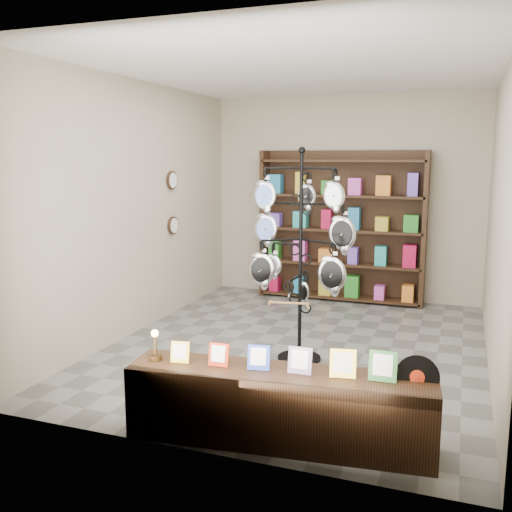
{
  "coord_description": "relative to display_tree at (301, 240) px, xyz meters",
  "views": [
    {
      "loc": [
        1.67,
        -5.94,
        2.1
      ],
      "look_at": [
        -0.13,
        -1.0,
        1.19
      ],
      "focal_mm": 40.0,
      "sensor_mm": 36.0,
      "label": 1
    }
  ],
  "objects": [
    {
      "name": "back_shelving",
      "position": [
        -0.14,
        2.7,
        -0.24
      ],
      "size": [
        2.42,
        0.36,
        2.2
      ],
      "color": "black",
      "rests_on": "ground"
    },
    {
      "name": "room_envelope",
      "position": [
        -0.14,
        0.41,
        0.58
      ],
      "size": [
        5.0,
        5.0,
        5.0
      ],
      "color": "#ABA38A",
      "rests_on": "ground"
    },
    {
      "name": "ground",
      "position": [
        -0.14,
        0.41,
        -1.27
      ],
      "size": [
        5.0,
        5.0,
        0.0
      ],
      "primitive_type": "plane",
      "color": "slate",
      "rests_on": "ground"
    },
    {
      "name": "wall_clocks",
      "position": [
        -2.11,
        1.21,
        0.23
      ],
      "size": [
        0.03,
        0.24,
        0.84
      ],
      "color": "black",
      "rests_on": "ground"
    },
    {
      "name": "display_tree",
      "position": [
        0.0,
        0.0,
        0.0
      ],
      "size": [
        1.13,
        0.99,
        2.2
      ],
      "rotation": [
        0.0,
        0.0,
        0.08
      ],
      "color": "black",
      "rests_on": "ground"
    },
    {
      "name": "front_shelf",
      "position": [
        0.34,
        -1.76,
        -0.99
      ],
      "size": [
        2.29,
        0.7,
        0.8
      ],
      "rotation": [
        0.0,
        0.0,
        0.1
      ],
      "color": "black",
      "rests_on": "ground"
    }
  ]
}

